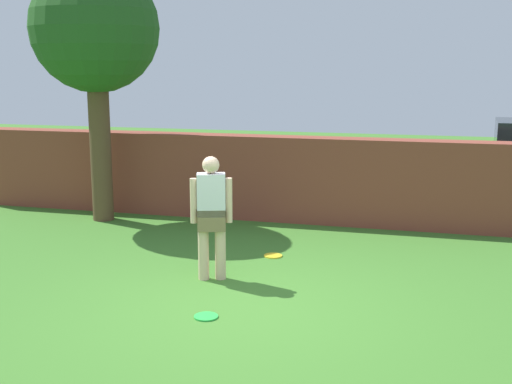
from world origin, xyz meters
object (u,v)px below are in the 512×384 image
object	(u,v)px
frisbee_yellow	(273,256)
frisbee_green	(206,317)
tree	(95,32)
person	(211,212)

from	to	relation	value
frisbee_yellow	frisbee_green	bearing A→B (deg)	-93.97
tree	person	size ratio (longest dim) A/B	2.77
frisbee_yellow	frisbee_green	xyz separation A→B (m)	(-0.17, -2.47, 0.00)
person	frisbee_yellow	bearing A→B (deg)	-132.68
frisbee_green	person	bearing A→B (deg)	105.78
frisbee_yellow	tree	bearing A→B (deg)	157.44
tree	person	distance (m)	4.67
tree	frisbee_green	distance (m)	6.13
person	frisbee_yellow	xyz separation A→B (m)	(0.53, 1.20, -0.89)
person	frisbee_yellow	world-z (taller)	person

